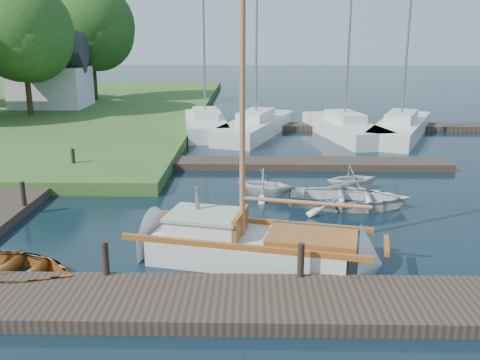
{
  "coord_description": "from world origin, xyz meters",
  "views": [
    {
      "loc": [
        0.35,
        -16.31,
        5.75
      ],
      "look_at": [
        0.0,
        0.0,
        1.2
      ],
      "focal_mm": 40.0,
      "sensor_mm": 36.0,
      "label": 1
    }
  ],
  "objects_px": {
    "mooring_post_2": "(301,260)",
    "marina_boat_0": "(205,123)",
    "tender_b": "(266,182)",
    "dinghy": "(8,265)",
    "marina_boat_2": "(344,127)",
    "mooring_post_4": "(23,194)",
    "tree_3": "(22,30)",
    "mooring_post_1": "(105,258)",
    "house_c": "(50,77)",
    "tender_d": "(352,176)",
    "tender_c": "(349,195)",
    "marina_boat_3": "(401,127)",
    "sailboat": "(256,248)",
    "marina_boat_1": "(256,125)",
    "mooring_post_5": "(73,158)",
    "tree_7": "(91,25)"
  },
  "relations": [
    {
      "from": "mooring_post_5",
      "to": "sailboat",
      "type": "height_order",
      "value": "sailboat"
    },
    {
      "from": "house_c",
      "to": "mooring_post_1",
      "type": "bearing_deg",
      "value": -67.83
    },
    {
      "from": "house_c",
      "to": "tender_b",
      "type": "bearing_deg",
      "value": -53.25
    },
    {
      "from": "tender_b",
      "to": "tree_3",
      "type": "bearing_deg",
      "value": 61.52
    },
    {
      "from": "dinghy",
      "to": "mooring_post_2",
      "type": "bearing_deg",
      "value": -77.04
    },
    {
      "from": "dinghy",
      "to": "tender_d",
      "type": "xyz_separation_m",
      "value": [
        9.59,
        7.8,
        0.15
      ]
    },
    {
      "from": "mooring_post_1",
      "to": "house_c",
      "type": "bearing_deg",
      "value": 112.17
    },
    {
      "from": "sailboat",
      "to": "marina_boat_3",
      "type": "xyz_separation_m",
      "value": [
        8.26,
        17.07,
        0.24
      ]
    },
    {
      "from": "mooring_post_5",
      "to": "tender_b",
      "type": "distance_m",
      "value": 8.39
    },
    {
      "from": "mooring_post_2",
      "to": "dinghy",
      "type": "distance_m",
      "value": 6.95
    },
    {
      "from": "marina_boat_1",
      "to": "house_c",
      "type": "distance_m",
      "value": 16.79
    },
    {
      "from": "mooring_post_5",
      "to": "marina_boat_3",
      "type": "xyz_separation_m",
      "value": [
        15.75,
        8.59,
        -0.12
      ]
    },
    {
      "from": "sailboat",
      "to": "marina_boat_0",
      "type": "xyz_separation_m",
      "value": [
        -2.82,
        18.03,
        0.23
      ]
    },
    {
      "from": "mooring_post_2",
      "to": "tree_3",
      "type": "xyz_separation_m",
      "value": [
        -15.5,
        23.05,
        5.11
      ]
    },
    {
      "from": "marina_boat_1",
      "to": "tree_3",
      "type": "xyz_separation_m",
      "value": [
        -14.61,
        4.08,
        5.25
      ]
    },
    {
      "from": "mooring_post_2",
      "to": "marina_boat_0",
      "type": "relative_size",
      "value": 0.07
    },
    {
      "from": "tree_3",
      "to": "mooring_post_2",
      "type": "bearing_deg",
      "value": -56.08
    },
    {
      "from": "tender_d",
      "to": "dinghy",
      "type": "bearing_deg",
      "value": 116.33
    },
    {
      "from": "mooring_post_2",
      "to": "marina_boat_1",
      "type": "height_order",
      "value": "marina_boat_1"
    },
    {
      "from": "mooring_post_2",
      "to": "marina_boat_3",
      "type": "distance_m",
      "value": 19.95
    },
    {
      "from": "tender_d",
      "to": "tender_c",
      "type": "bearing_deg",
      "value": 153.94
    },
    {
      "from": "tender_d",
      "to": "marina_boat_3",
      "type": "xyz_separation_m",
      "value": [
        4.6,
        10.48,
        0.07
      ]
    },
    {
      "from": "house_c",
      "to": "marina_boat_3",
      "type": "bearing_deg",
      "value": -20.3
    },
    {
      "from": "tender_c",
      "to": "marina_boat_3",
      "type": "relative_size",
      "value": 0.31
    },
    {
      "from": "sailboat",
      "to": "mooring_post_2",
      "type": "bearing_deg",
      "value": -43.85
    },
    {
      "from": "tender_c",
      "to": "marina_boat_2",
      "type": "xyz_separation_m",
      "value": [
        1.91,
        12.42,
        0.16
      ]
    },
    {
      "from": "dinghy",
      "to": "marina_boat_2",
      "type": "bearing_deg",
      "value": -15.8
    },
    {
      "from": "tender_b",
      "to": "marina_boat_1",
      "type": "bearing_deg",
      "value": 19.8
    },
    {
      "from": "mooring_post_1",
      "to": "marina_boat_0",
      "type": "height_order",
      "value": "marina_boat_0"
    },
    {
      "from": "mooring_post_4",
      "to": "tree_3",
      "type": "distance_m",
      "value": 20.02
    },
    {
      "from": "tender_b",
      "to": "marina_boat_0",
      "type": "xyz_separation_m",
      "value": [
        -3.2,
        12.45,
        0.01
      ]
    },
    {
      "from": "dinghy",
      "to": "tree_7",
      "type": "distance_m",
      "value": 31.98
    },
    {
      "from": "mooring_post_1",
      "to": "marina_boat_3",
      "type": "bearing_deg",
      "value": 57.69
    },
    {
      "from": "marina_boat_1",
      "to": "mooring_post_4",
      "type": "bearing_deg",
      "value": 170.38
    },
    {
      "from": "tender_c",
      "to": "mooring_post_2",
      "type": "bearing_deg",
      "value": 167.76
    },
    {
      "from": "mooring_post_2",
      "to": "tender_b",
      "type": "relative_size",
      "value": 0.38
    },
    {
      "from": "tender_b",
      "to": "marina_boat_0",
      "type": "height_order",
      "value": "marina_boat_0"
    },
    {
      "from": "marina_boat_2",
      "to": "tender_c",
      "type": "bearing_deg",
      "value": 157.18
    },
    {
      "from": "marina_boat_3",
      "to": "tree_7",
      "type": "xyz_separation_m",
      "value": [
        -20.75,
        12.46,
        5.62
      ]
    },
    {
      "from": "mooring_post_2",
      "to": "mooring_post_4",
      "type": "bearing_deg",
      "value": 149.53
    },
    {
      "from": "tender_b",
      "to": "mooring_post_5",
      "type": "bearing_deg",
      "value": 88.24
    },
    {
      "from": "mooring_post_1",
      "to": "house_c",
      "type": "relative_size",
      "value": 0.15
    },
    {
      "from": "mooring_post_5",
      "to": "marina_boat_0",
      "type": "xyz_separation_m",
      "value": [
        4.67,
        9.54,
        -0.12
      ]
    },
    {
      "from": "tree_3",
      "to": "tender_b",
      "type": "bearing_deg",
      "value": -47.04
    },
    {
      "from": "tender_c",
      "to": "marina_boat_1",
      "type": "relative_size",
      "value": 0.4
    },
    {
      "from": "mooring_post_2",
      "to": "dinghy",
      "type": "bearing_deg",
      "value": 177.52
    },
    {
      "from": "tender_d",
      "to": "mooring_post_2",
      "type": "bearing_deg",
      "value": 149.04
    },
    {
      "from": "mooring_post_4",
      "to": "tender_d",
      "type": "height_order",
      "value": "mooring_post_4"
    },
    {
      "from": "house_c",
      "to": "tree_3",
      "type": "relative_size",
      "value": 0.6
    },
    {
      "from": "mooring_post_5",
      "to": "dinghy",
      "type": "bearing_deg",
      "value": -80.83
    }
  ]
}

